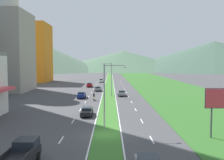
{
  "coord_description": "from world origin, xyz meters",
  "views": [
    {
      "loc": [
        0.43,
        -29.54,
        8.64
      ],
      "look_at": [
        0.98,
        52.49,
        2.97
      ],
      "focal_mm": 40.01,
      "sensor_mm": 36.0,
      "label": 1
    }
  ],
  "objects_px": {
    "street_lamp_near": "(107,92)",
    "car_4": "(101,81)",
    "car_0": "(122,93)",
    "car_1": "(90,85)",
    "motorcycle_rider": "(94,97)",
    "car_7": "(98,89)",
    "car_6": "(87,111)",
    "street_lamp_mid": "(110,77)",
    "pickup_truck_0": "(22,155)",
    "car_2": "(81,95)"
  },
  "relations": [
    {
      "from": "pickup_truck_0",
      "to": "street_lamp_near",
      "type": "bearing_deg",
      "value": -30.37
    },
    {
      "from": "street_lamp_near",
      "to": "car_0",
      "type": "height_order",
      "value": "street_lamp_near"
    },
    {
      "from": "car_1",
      "to": "car_4",
      "type": "distance_m",
      "value": 22.04
    },
    {
      "from": "street_lamp_mid",
      "to": "motorcycle_rider",
      "type": "height_order",
      "value": "street_lamp_mid"
    },
    {
      "from": "street_lamp_near",
      "to": "pickup_truck_0",
      "type": "height_order",
      "value": "street_lamp_near"
    },
    {
      "from": "car_1",
      "to": "car_7",
      "type": "distance_m",
      "value": 13.12
    },
    {
      "from": "motorcycle_rider",
      "to": "car_4",
      "type": "bearing_deg",
      "value": 0.25
    },
    {
      "from": "car_4",
      "to": "car_0",
      "type": "bearing_deg",
      "value": -171.3
    },
    {
      "from": "car_0",
      "to": "pickup_truck_0",
      "type": "relative_size",
      "value": 0.81
    },
    {
      "from": "street_lamp_mid",
      "to": "pickup_truck_0",
      "type": "xyz_separation_m",
      "value": [
        -7.33,
        -43.71,
        -4.01
      ]
    },
    {
      "from": "street_lamp_near",
      "to": "car_2",
      "type": "relative_size",
      "value": 1.88
    },
    {
      "from": "street_lamp_near",
      "to": "street_lamp_mid",
      "type": "relative_size",
      "value": 0.98
    },
    {
      "from": "motorcycle_rider",
      "to": "street_lamp_mid",
      "type": "bearing_deg",
      "value": -27.8
    },
    {
      "from": "car_7",
      "to": "motorcycle_rider",
      "type": "xyz_separation_m",
      "value": [
        0.04,
        -19.01,
        0.0
      ]
    },
    {
      "from": "street_lamp_mid",
      "to": "car_1",
      "type": "distance_m",
      "value": 25.98
    },
    {
      "from": "car_4",
      "to": "car_6",
      "type": "xyz_separation_m",
      "value": [
        0.15,
        -69.83,
        -0.04
      ]
    },
    {
      "from": "street_lamp_near",
      "to": "street_lamp_mid",
      "type": "distance_m",
      "value": 31.86
    },
    {
      "from": "car_6",
      "to": "street_lamp_mid",
      "type": "bearing_deg",
      "value": -9.22
    },
    {
      "from": "motorcycle_rider",
      "to": "car_1",
      "type": "bearing_deg",
      "value": 6.58
    },
    {
      "from": "car_7",
      "to": "street_lamp_mid",
      "type": "bearing_deg",
      "value": -162.42
    },
    {
      "from": "car_0",
      "to": "car_4",
      "type": "distance_m",
      "value": 45.93
    },
    {
      "from": "car_6",
      "to": "car_7",
      "type": "height_order",
      "value": "car_7"
    },
    {
      "from": "car_2",
      "to": "pickup_truck_0",
      "type": "relative_size",
      "value": 0.84
    },
    {
      "from": "street_lamp_near",
      "to": "car_4",
      "type": "height_order",
      "value": "street_lamp_near"
    },
    {
      "from": "street_lamp_mid",
      "to": "car_6",
      "type": "relative_size",
      "value": 1.88
    },
    {
      "from": "car_0",
      "to": "car_1",
      "type": "bearing_deg",
      "value": -156.31
    },
    {
      "from": "car_6",
      "to": "car_7",
      "type": "distance_m",
      "value": 35.44
    },
    {
      "from": "car_7",
      "to": "street_lamp_near",
      "type": "bearing_deg",
      "value": -175.57
    },
    {
      "from": "car_0",
      "to": "car_4",
      "type": "relative_size",
      "value": 1.02
    },
    {
      "from": "motorcycle_rider",
      "to": "car_7",
      "type": "bearing_deg",
      "value": 0.13
    },
    {
      "from": "car_7",
      "to": "pickup_truck_0",
      "type": "distance_m",
      "value": 55.75
    },
    {
      "from": "car_1",
      "to": "car_7",
      "type": "relative_size",
      "value": 1.02
    },
    {
      "from": "car_2",
      "to": "car_6",
      "type": "height_order",
      "value": "car_2"
    },
    {
      "from": "car_2",
      "to": "car_6",
      "type": "bearing_deg",
      "value": -170.98
    },
    {
      "from": "car_6",
      "to": "motorcycle_rider",
      "type": "bearing_deg",
      "value": -0.29
    },
    {
      "from": "car_4",
      "to": "car_6",
      "type": "distance_m",
      "value": 69.83
    },
    {
      "from": "car_1",
      "to": "car_4",
      "type": "height_order",
      "value": "car_1"
    },
    {
      "from": "motorcycle_rider",
      "to": "car_0",
      "type": "bearing_deg",
      "value": -40.01
    },
    {
      "from": "car_1",
      "to": "car_6",
      "type": "relative_size",
      "value": 0.92
    },
    {
      "from": "street_lamp_near",
      "to": "car_4",
      "type": "distance_m",
      "value": 78.37
    },
    {
      "from": "street_lamp_mid",
      "to": "car_7",
      "type": "height_order",
      "value": "street_lamp_mid"
    },
    {
      "from": "car_7",
      "to": "car_1",
      "type": "bearing_deg",
      "value": 15.95
    },
    {
      "from": "street_lamp_mid",
      "to": "car_0",
      "type": "height_order",
      "value": "street_lamp_mid"
    },
    {
      "from": "car_7",
      "to": "pickup_truck_0",
      "type": "xyz_separation_m",
      "value": [
        -3.55,
        -55.63,
        0.24
      ]
    },
    {
      "from": "car_1",
      "to": "car_2",
      "type": "relative_size",
      "value": 0.93
    },
    {
      "from": "street_lamp_mid",
      "to": "motorcycle_rider",
      "type": "bearing_deg",
      "value": -117.8
    },
    {
      "from": "street_lamp_near",
      "to": "car_0",
      "type": "relative_size",
      "value": 1.93
    },
    {
      "from": "pickup_truck_0",
      "to": "car_1",
      "type": "bearing_deg",
      "value": 0.05
    },
    {
      "from": "car_0",
      "to": "car_6",
      "type": "height_order",
      "value": "car_6"
    },
    {
      "from": "street_lamp_mid",
      "to": "car_6",
      "type": "height_order",
      "value": "street_lamp_mid"
    }
  ]
}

